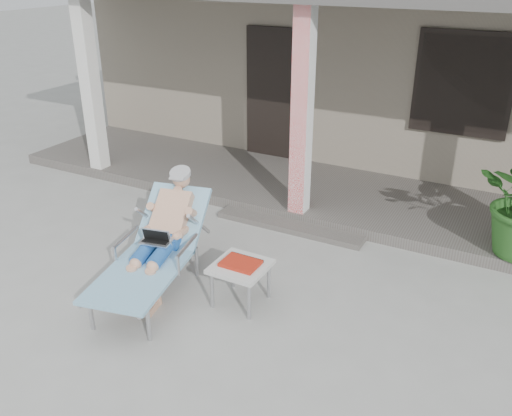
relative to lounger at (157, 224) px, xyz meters
The scene contains 6 objects.
ground 0.99m from the lounger, ahead, with size 60.00×60.00×0.00m, color #9E9E99.
house 6.60m from the lounger, 84.23° to the left, with size 10.40×5.40×3.30m.
porch_deck 3.15m from the lounger, 77.70° to the left, with size 10.00×2.00×0.15m, color #605B56.
porch_step 2.09m from the lounger, 70.56° to the left, with size 2.00×0.30×0.07m, color #605B56.
lounger is the anchor object (origin of this frame).
side_table 0.99m from the lounger, ahead, with size 0.53×0.53×0.48m.
Camera 1 is at (2.59, -3.93, 3.23)m, focal length 38.00 mm.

